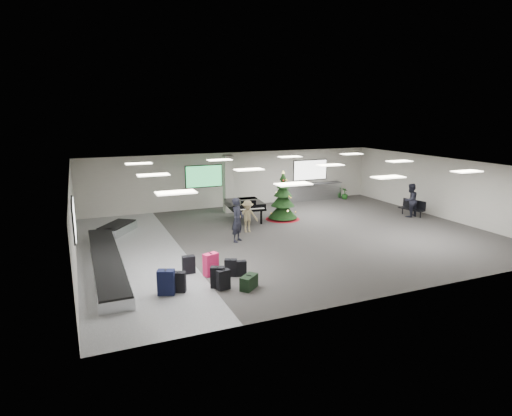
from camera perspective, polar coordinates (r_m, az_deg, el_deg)
name	(u,v)px	position (r m, az deg, el deg)	size (l,w,h in m)	color
ground	(290,236)	(19.59, 4.54, -3.71)	(18.00, 18.00, 0.00)	#3B3835
room_envelope	(277,184)	(19.49, 2.76, 3.27)	(18.02, 14.02, 3.21)	#B4B0A4
baggage_carousel	(109,253)	(17.43, -18.99, -5.75)	(2.28, 9.71, 0.43)	silver
service_counter	(312,192)	(27.49, 7.48, 2.18)	(4.05, 0.65, 1.08)	silver
suitcase_0	(223,280)	(13.79, -4.40, -9.49)	(0.45, 0.30, 0.67)	black
suitcase_1	(218,277)	(13.90, -5.12, -9.19)	(0.51, 0.41, 0.72)	black
pink_suitcase	(211,264)	(14.91, -6.05, -7.49)	(0.57, 0.43, 0.81)	#EE1F5B
suitcase_3	(241,268)	(14.85, -2.01, -8.03)	(0.38, 0.25, 0.55)	black
navy_suitcase	(166,282)	(13.63, -11.87, -9.67)	(0.59, 0.48, 0.82)	black
suitcase_5	(179,282)	(13.76, -10.28, -9.68)	(0.50, 0.40, 0.68)	black
green_duffel	(249,282)	(13.82, -0.95, -9.85)	(0.72, 0.68, 0.47)	black
suitcase_7	(231,268)	(14.84, -3.39, -7.93)	(0.47, 0.38, 0.62)	black
suitcase_8	(189,265)	(15.21, -8.96, -7.47)	(0.43, 0.25, 0.66)	black
christmas_tree	(283,203)	(22.37, 3.60, 0.73)	(1.82, 1.82, 2.59)	maroon
grand_piano	(245,205)	(21.83, -1.50, 0.44)	(1.90, 2.33, 1.24)	black
bench	(413,207)	(24.61, 20.21, 0.12)	(0.78, 1.45, 0.87)	black
traveler_a	(237,220)	(18.47, -2.49, -1.59)	(0.70, 0.46, 1.93)	black
traveler_b	(248,216)	(19.96, -1.13, -1.11)	(0.98, 0.56, 1.51)	#96855C
traveler_bench	(410,200)	(24.28, 19.89, 0.97)	(0.88, 0.68, 1.80)	black
potted_plant_left	(286,200)	(25.59, 3.98, 1.05)	(0.40, 0.32, 0.72)	#164516
potted_plant_right	(345,194)	(28.21, 11.75, 1.90)	(0.40, 0.40, 0.72)	#164516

